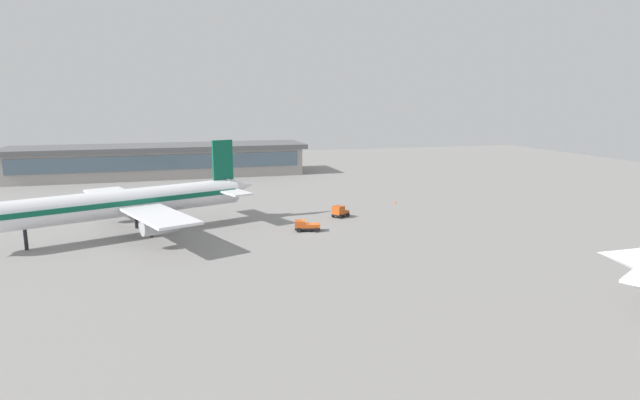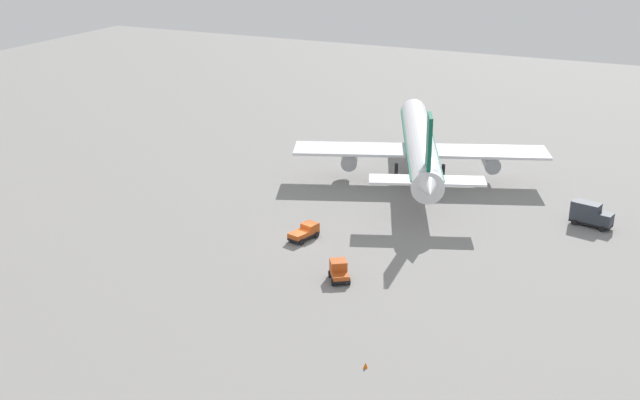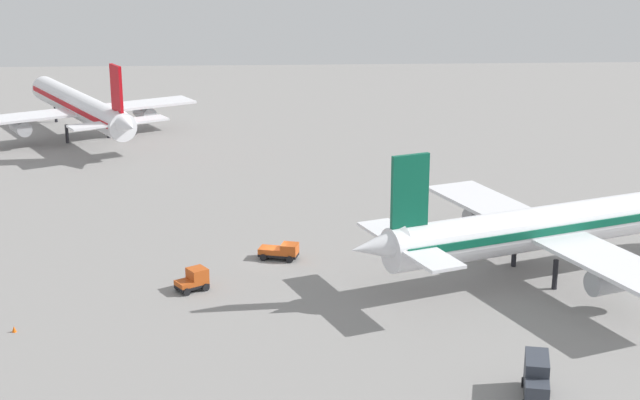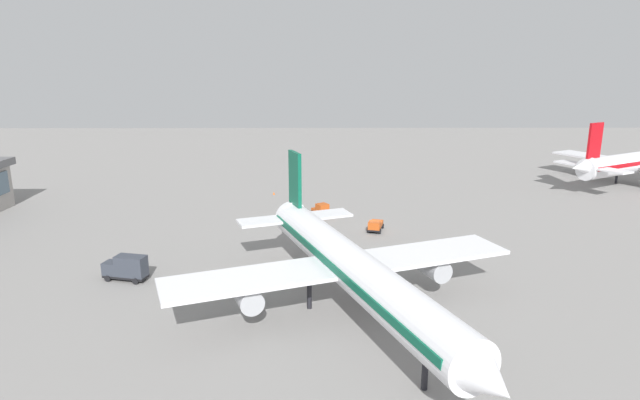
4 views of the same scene
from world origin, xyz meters
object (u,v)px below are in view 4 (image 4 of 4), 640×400
Objects in this scene: catering_truck at (126,268)px; pushback_tractor at (375,225)px; safety_cone_near_gate at (274,193)px; baggage_tug at (321,210)px; airplane_at_gate at (350,266)px.

catering_truck is 1.24× the size of pushback_tractor.
pushback_tractor is (-20.36, 33.74, -0.73)m from catering_truck.
safety_cone_near_gate is at bearing -128.42° from pushback_tractor.
safety_cone_near_gate is (-45.70, 15.08, -1.40)m from catering_truck.
baggage_tug is 12.74m from pushback_tractor.
airplane_at_gate reaches higher than baggage_tug.
baggage_tug is at bearing 31.21° from safety_cone_near_gate.
baggage_tug reaches higher than pushback_tractor.
pushback_tractor is (9.15, 8.85, -0.19)m from baggage_tug.
baggage_tug is (-38.98, -2.83, -4.38)m from airplane_at_gate.
airplane_at_gate is 12.83× the size of baggage_tug.
safety_cone_near_gate is (-55.16, -12.63, -5.24)m from airplane_at_gate.
catering_truck reaches higher than baggage_tug.
catering_truck is 9.81× the size of safety_cone_near_gate.
pushback_tractor is at bearing -135.51° from catering_truck.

